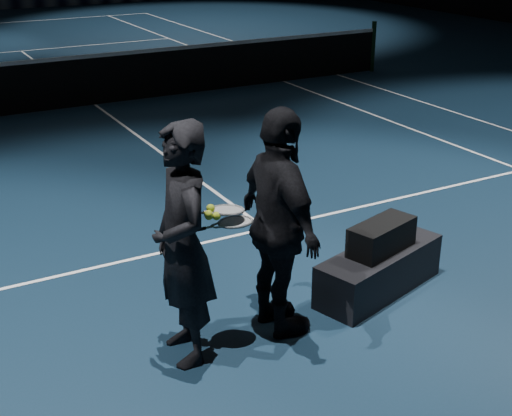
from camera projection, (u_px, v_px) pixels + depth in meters
The scene contains 13 objects.
floor at pixel (96, 105), 13.26m from camera, with size 36.00×36.00×0.00m, color #0D212F.
court_lines at pixel (96, 105), 13.25m from camera, with size 10.98×23.78×0.01m, color white, non-canonical shape.
net_post_right at pixel (373, 47), 15.90m from camera, with size 0.10×0.10×1.10m, color black.
net_mesh at pixel (94, 81), 13.08m from camera, with size 12.80×0.02×0.86m, color black.
net_tape at pixel (91, 56), 12.90m from camera, with size 12.80×0.03×0.07m, color white.
player_bench at pixel (379, 271), 6.69m from camera, with size 1.41×0.47×0.42m, color black.
racket_bag at pixel (382, 237), 6.56m from camera, with size 0.70×0.30×0.28m, color black.
bag_signature at pixel (392, 243), 6.43m from camera, with size 0.33×0.00×0.09m, color white.
player_a at pixel (182, 245), 5.43m from camera, with size 0.71×0.47×1.95m, color black.
player_b at pixel (280, 225), 5.79m from camera, with size 1.15×0.48×1.95m, color black.
racket_lower at pixel (235, 222), 5.58m from camera, with size 0.68×0.22×0.03m, color black, non-canonical shape.
racket_upper at pixel (227, 210), 5.55m from camera, with size 0.68×0.22×0.03m, color black, non-canonical shape.
tennis_balls at pixel (212, 214), 5.46m from camera, with size 0.12×0.10×0.12m, color gold, non-canonical shape.
Camera 1 is at (-3.66, -12.80, 3.33)m, focal length 50.00 mm.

